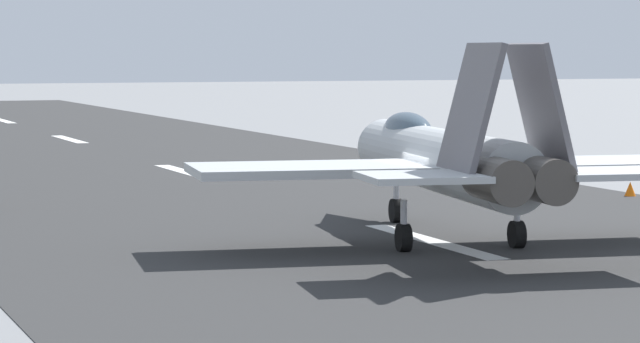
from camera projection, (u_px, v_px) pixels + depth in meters
ground_plane at (437, 243)px, 40.88m from camera, size 400.00×400.00×0.00m
runway_strip at (437, 243)px, 40.86m from camera, size 240.00×26.00×0.02m
fighter_jet at (442, 158)px, 40.90m from camera, size 16.60×14.66×5.56m
marker_cone_mid at (630, 189)px, 53.87m from camera, size 0.44×0.44×0.55m
marker_cone_far at (441, 159)px, 68.67m from camera, size 0.44×0.44×0.55m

